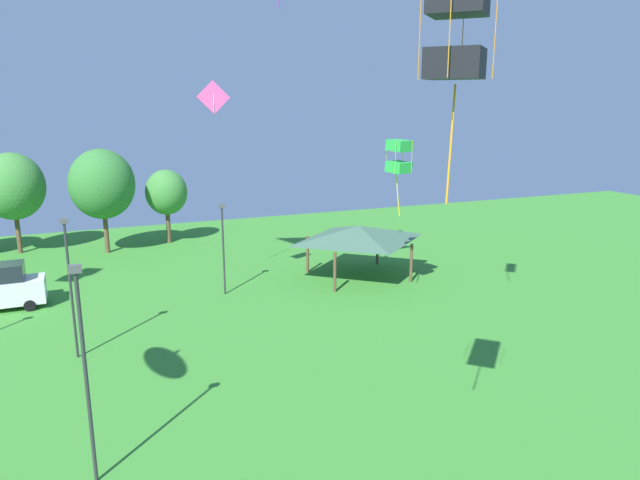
% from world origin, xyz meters
% --- Properties ---
extents(kite_flying_2, '(1.75, 1.75, 4.86)m').
position_xyz_m(kite_flying_2, '(1.12, 14.12, 13.05)').
color(kite_flying_2, black).
extents(kite_flying_5, '(1.38, 1.40, 4.25)m').
position_xyz_m(kite_flying_5, '(9.26, 30.46, 8.74)').
color(kite_flying_5, green).
extents(kite_flying_8, '(1.87, 0.48, 1.84)m').
position_xyz_m(kite_flying_8, '(0.12, 35.20, 11.92)').
color(kite_flying_8, '#E54C93').
extents(parked_car_second_from_left, '(4.56, 2.12, 2.67)m').
position_xyz_m(parked_car_second_from_left, '(-11.82, 38.69, 1.30)').
color(parked_car_second_from_left, silver).
rests_on(parked_car_second_from_left, ground).
extents(park_pavilion, '(7.16, 6.14, 3.60)m').
position_xyz_m(park_pavilion, '(9.90, 36.66, 3.08)').
color(park_pavilion, brown).
rests_on(park_pavilion, ground).
extents(light_post_0, '(0.36, 0.20, 5.70)m').
position_xyz_m(light_post_0, '(0.63, 36.52, 3.24)').
color(light_post_0, '#2D2D33').
rests_on(light_post_0, ground).
extents(light_post_1, '(0.36, 0.20, 6.63)m').
position_xyz_m(light_post_1, '(-7.86, 30.07, 3.72)').
color(light_post_1, '#2D2D33').
rests_on(light_post_1, ground).
extents(light_post_3, '(0.36, 0.20, 7.04)m').
position_xyz_m(light_post_3, '(-7.29, 20.07, 3.93)').
color(light_post_3, '#2D2D33').
rests_on(light_post_3, ground).
extents(treeline_tree_2, '(4.77, 4.77, 7.97)m').
position_xyz_m(treeline_tree_2, '(-12.16, 52.83, 5.33)').
color(treeline_tree_2, brown).
rests_on(treeline_tree_2, ground).
extents(treeline_tree_3, '(4.98, 4.98, 8.25)m').
position_xyz_m(treeline_tree_3, '(-5.69, 50.30, 5.50)').
color(treeline_tree_3, brown).
rests_on(treeline_tree_3, ground).
extents(treeline_tree_4, '(3.47, 3.47, 6.27)m').
position_xyz_m(treeline_tree_4, '(-0.65, 51.89, 4.34)').
color(treeline_tree_4, brown).
rests_on(treeline_tree_4, ground).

